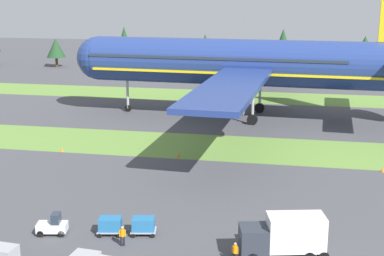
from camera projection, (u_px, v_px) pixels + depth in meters
grass_strip_near at (189, 146)px, 75.94m from camera, size 320.00×12.62×0.01m
grass_strip_far at (225, 96)px, 111.41m from camera, size 320.00×12.62×0.01m
airliner at (241, 62)px, 90.44m from camera, size 58.25×72.25×26.00m
baggage_tug at (53, 226)px, 48.18m from camera, size 2.80×1.76×1.97m
cargo_dolly_lead at (110, 225)px, 48.14m from camera, size 2.44×1.89×1.55m
cargo_dolly_second at (143, 225)px, 48.13m from camera, size 2.44×1.89×1.55m
catering_truck at (284, 235)px, 43.72m from camera, size 7.30×3.84×3.58m
ground_crew_marshaller at (235, 252)px, 43.07m from camera, size 0.52×0.36×1.74m
ground_crew_loader at (122, 235)px, 46.00m from camera, size 0.53×0.36×1.74m
uld_container_1 at (3, 256)px, 42.70m from camera, size 2.13×1.76×1.58m
taxiway_marker_0 at (179, 155)px, 70.45m from camera, size 0.44×0.44×0.62m
taxiway_marker_1 at (383, 170)px, 64.96m from camera, size 0.44×0.44×0.52m
taxiway_marker_2 at (62, 149)px, 73.28m from camera, size 0.44×0.44×0.49m
distant_tree_line at (232, 47)px, 141.73m from camera, size 148.34×10.24×12.05m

